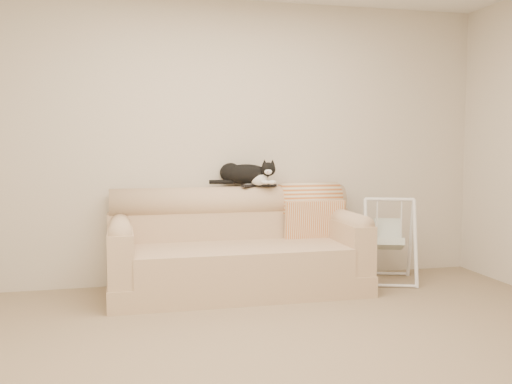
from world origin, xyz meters
TOP-DOWN VIEW (x-y plane):
  - ground_plane at (0.00, 0.00)m, footprint 5.00×5.00m
  - room_shell at (0.00, 0.00)m, footprint 5.04×4.04m
  - sofa at (0.02, 1.62)m, footprint 2.20×0.93m
  - remote_a at (0.20, 1.83)m, footprint 0.18×0.14m
  - remote_b at (0.36, 1.83)m, footprint 0.17×0.05m
  - tuxedo_cat at (0.17, 1.88)m, footprint 0.61×0.41m
  - throw_blanket at (0.78, 1.84)m, footprint 0.56×0.38m
  - baby_swing at (1.48, 1.61)m, footprint 0.62×0.64m

SIDE VIEW (x-z plane):
  - ground_plane at x=0.00m, z-range 0.00..0.00m
  - sofa at x=0.02m, z-range -0.10..0.80m
  - baby_swing at x=1.48m, z-range 0.00..0.79m
  - throw_blanket at x=0.78m, z-range 0.44..1.01m
  - remote_b at x=0.36m, z-range 0.90..0.92m
  - remote_a at x=0.20m, z-range 0.90..0.92m
  - tuxedo_cat at x=0.17m, z-range 0.89..1.13m
  - room_shell at x=0.00m, z-range 0.23..2.83m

